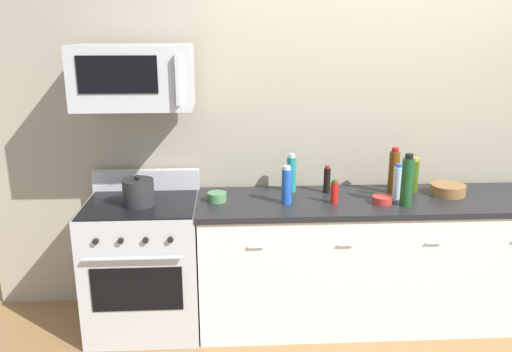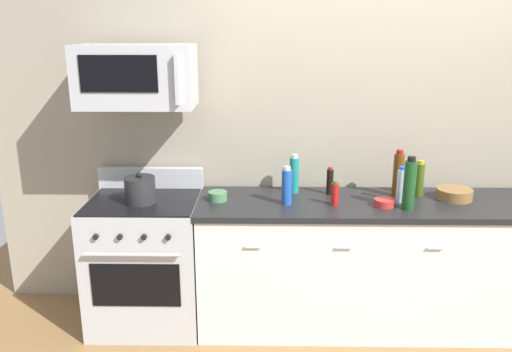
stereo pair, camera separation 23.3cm
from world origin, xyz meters
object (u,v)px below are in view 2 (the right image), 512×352
Objects in this scene: microwave at (137,76)px; bottle_soy_sauce_dark at (330,181)px; range_oven at (147,260)px; bottle_water_clear at (401,185)px; bowl_wooden_salad at (454,193)px; bottle_olive_oil at (419,179)px; stockpot at (140,190)px; bottle_soda_blue at (287,186)px; bowl_red_small at (384,202)px; bottle_wine_green at (409,184)px; bottle_sparkling_teal at (294,174)px; bottle_wine_amber at (398,174)px; bottle_hot_sauce_red at (335,194)px; bowl_green_glaze at (218,196)px.

microwave is 1.49m from bottle_soy_sauce_dark.
range_oven is 4.38× the size of bottle_water_clear.
bowl_wooden_salad is at bearing 9.36° from bottle_water_clear.
bottle_olive_oil is 1.91m from stockpot.
bowl_wooden_salad is at bearing 6.33° from bottle_soda_blue.
bottle_water_clear is (1.75, -0.05, -0.71)m from microwave.
bottle_water_clear reaches higher than bowl_red_small.
bottle_wine_green is 1.76m from stockpot.
microwave is at bearing -177.39° from bottle_olive_oil.
bottle_sparkling_teal is (1.04, 0.19, 0.58)m from range_oven.
range_oven is 1.14m from bottle_soda_blue.
bottle_wine_amber is (-0.01, 0.26, -0.01)m from bottle_wine_green.
bottle_sparkling_teal is at bearing 164.71° from bottle_water_clear.
bottle_soy_sauce_dark is 0.71× the size of bottle_sparkling_teal.
bottle_hot_sauce_red is 1.23× the size of bowl_red_small.
bottle_water_clear reaches higher than bottle_soy_sauce_dark.
bowl_green_glaze is at bearing 171.34° from bottle_soda_blue.
range_oven is 8.03× the size of bowl_red_small.
bottle_soy_sauce_dark is 0.23m from bottle_hot_sauce_red.
bowl_wooden_salad is at bearing 29.13° from bottle_wine_green.
bottle_soda_blue reaches higher than bottle_soy_sauce_dark.
stockpot is at bearing -166.72° from bottle_sparkling_teal.
bottle_soy_sauce_dark reaches higher than range_oven.
bottle_wine_green reaches higher than bottle_sparkling_teal.
bowl_red_small is at bearing 160.49° from bottle_wine_green.
bottle_wine_amber is at bearing 5.50° from stockpot.
bowl_wooden_salad is 1.15× the size of stockpot.
bottle_hot_sauce_red is at bearing -160.86° from bottle_olive_oil.
stockpot is (-2.13, -0.12, 0.05)m from bowl_wooden_salad.
bottle_wine_green is at bearing -117.67° from bottle_olive_oil.
range_oven reaches higher than bowl_red_small.
bottle_soda_blue is at bearing -166.81° from bottle_wine_amber.
bottle_soda_blue is 0.32m from bottle_hot_sauce_red.
bowl_green_glaze is at bearing 173.14° from bottle_wine_green.
bottle_soda_blue is 0.79× the size of bottle_wine_amber.
range_oven is 3.06× the size of bottle_wine_green.
range_oven is 4.44× the size of bowl_wooden_salad.
bottle_sparkling_teal is at bearing 13.28° from stockpot.
microwave is at bearing 175.05° from bowl_red_small.
microwave reaches higher than bowl_red_small.
bottle_wine_green is at bearing -150.87° from bowl_wooden_salad.
bottle_soda_blue reaches higher than bottle_water_clear.
range_oven is 8.22× the size of bowl_green_glaze.
bottle_soda_blue reaches higher than range_oven.
bottle_soy_sauce_dark is 0.59× the size of bottle_wine_amber.
bottle_olive_oil is 1.21× the size of stockpot.
bottle_sparkling_teal is (1.04, 0.15, -0.70)m from microwave.
stockpot is at bearing -178.30° from bottle_water_clear.
bottle_wine_green is 1.78× the size of bottle_soy_sauce_dark.
bottle_soda_blue is 1.16m from bowl_wooden_salad.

